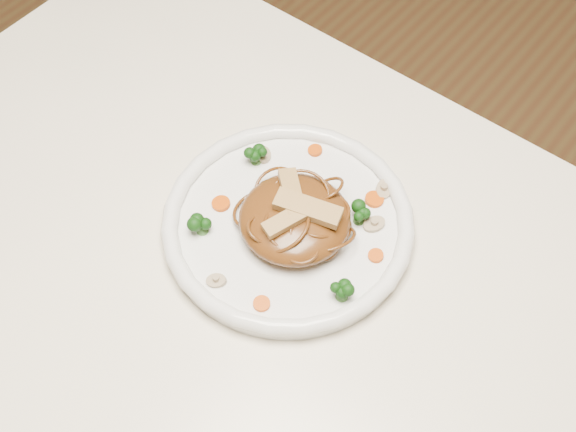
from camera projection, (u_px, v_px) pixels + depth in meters
The scene contains 19 objects.
table at pixel (277, 356), 0.92m from camera, with size 1.20×0.80×0.75m.
plate at pixel (288, 227), 0.89m from camera, with size 0.29×0.29×0.02m, color white.
noodle_mound at pixel (295, 219), 0.87m from camera, with size 0.13×0.13×0.04m, color #5E3211.
chicken_a at pixel (308, 208), 0.84m from camera, with size 0.08×0.02×0.01m, color tan.
chicken_b at pixel (292, 193), 0.86m from camera, with size 0.06×0.02×0.01m, color tan.
chicken_c at pixel (289, 219), 0.84m from camera, with size 0.06×0.02×0.01m, color tan.
broccoli_0 at pixel (360, 214), 0.88m from camera, with size 0.02×0.02×0.03m, color #0F3E0C, non-canonical shape.
broccoli_1 at pixel (256, 154), 0.93m from camera, with size 0.03×0.03×0.03m, color #0F3E0C, non-canonical shape.
broccoli_2 at pixel (202, 225), 0.87m from camera, with size 0.02×0.02×0.03m, color #0F3E0C, non-canonical shape.
broccoli_3 at pixel (343, 290), 0.82m from camera, with size 0.03×0.03×0.03m, color #0F3E0C, non-canonical shape.
carrot_0 at pixel (374, 199), 0.90m from camera, with size 0.02×0.02×0.01m, color #C34807.
carrot_1 at pixel (221, 204), 0.90m from camera, with size 0.02×0.02×0.01m, color #C34807.
carrot_2 at pixel (376, 256), 0.86m from camera, with size 0.02×0.02×0.01m, color #C34807.
carrot_3 at pixel (315, 150), 0.95m from camera, with size 0.02×0.02×0.01m, color #C34807.
carrot_4 at pixel (262, 304), 0.82m from camera, with size 0.02×0.02×0.01m, color #C34807.
mushroom_0 at pixel (216, 281), 0.84m from camera, with size 0.02×0.02×0.01m, color tan.
mushroom_1 at pixel (374, 224), 0.88m from camera, with size 0.03×0.03×0.01m, color tan.
mushroom_2 at pixel (264, 155), 0.94m from camera, with size 0.02×0.02×0.01m, color tan.
mushroom_3 at pixel (384, 189), 0.91m from camera, with size 0.03×0.03×0.01m, color tan.
Camera 1 is at (0.25, -0.29, 1.50)m, focal length 47.44 mm.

